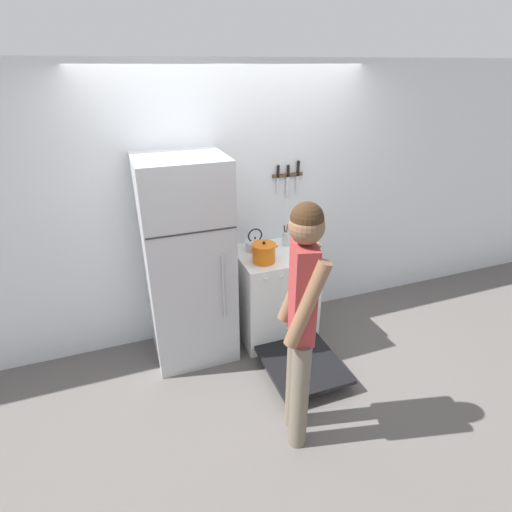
# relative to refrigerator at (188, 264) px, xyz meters

# --- Properties ---
(ground_plane) EXTENTS (14.00, 14.00, 0.00)m
(ground_plane) POSITION_rel_refrigerator_xyz_m (0.52, 0.31, -0.93)
(ground_plane) COLOR #5B5654
(wall_back) EXTENTS (10.00, 0.06, 2.55)m
(wall_back) POSITION_rel_refrigerator_xyz_m (0.52, 0.34, 0.35)
(wall_back) COLOR silver
(wall_back) RESTS_ON ground_plane
(refrigerator) EXTENTS (0.72, 0.64, 1.86)m
(refrigerator) POSITION_rel_refrigerator_xyz_m (0.00, 0.00, 0.00)
(refrigerator) COLOR #B7BABF
(refrigerator) RESTS_ON ground_plane
(stove_range) EXTENTS (0.71, 1.35, 0.90)m
(stove_range) POSITION_rel_refrigerator_xyz_m (0.82, -0.05, -0.48)
(stove_range) COLOR white
(stove_range) RESTS_ON ground_plane
(dutch_oven_pot) EXTENTS (0.26, 0.22, 0.20)m
(dutch_oven_pot) POSITION_rel_refrigerator_xyz_m (0.66, -0.13, 0.06)
(dutch_oven_pot) COLOR orange
(dutch_oven_pot) RESTS_ON stove_range
(tea_kettle) EXTENTS (0.23, 0.18, 0.22)m
(tea_kettle) POSITION_rel_refrigerator_xyz_m (0.67, 0.12, 0.03)
(tea_kettle) COLOR silver
(tea_kettle) RESTS_ON stove_range
(utensil_jar) EXTENTS (0.08, 0.08, 0.23)m
(utensil_jar) POSITION_rel_refrigerator_xyz_m (0.99, 0.13, 0.04)
(utensil_jar) COLOR silver
(utensil_jar) RESTS_ON stove_range
(person) EXTENTS (0.35, 0.42, 1.81)m
(person) POSITION_rel_refrigerator_xyz_m (0.49, -1.21, 0.10)
(person) COLOR #6B6051
(person) RESTS_ON ground_plane
(wall_knife_strip) EXTENTS (0.31, 0.03, 0.33)m
(wall_knife_strip) POSITION_rel_refrigerator_xyz_m (1.07, 0.29, 0.62)
(wall_knife_strip) COLOR brown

